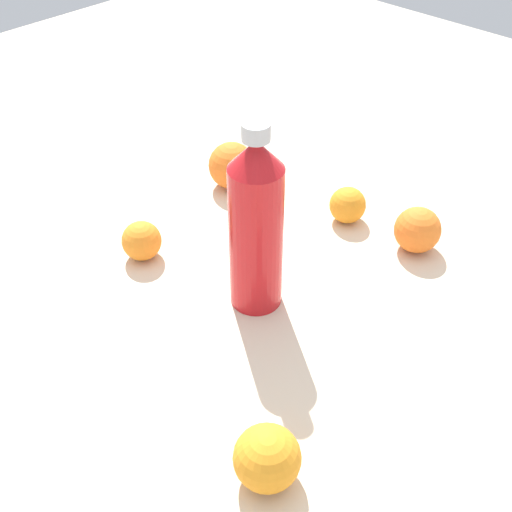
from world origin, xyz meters
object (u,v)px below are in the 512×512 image
orange_1 (142,241)px  orange_2 (267,458)px  orange_4 (232,165)px  orange_0 (417,230)px  water_bottle (256,225)px  orange_3 (348,205)px

orange_1 → orange_2: 0.43m
orange_4 → orange_0: bearing=102.2°
orange_2 → water_bottle: bearing=-133.8°
orange_0 → orange_3: size_ratio=1.20×
orange_0 → orange_2: 0.47m
orange_0 → orange_3: (0.01, -0.12, -0.01)m
orange_2 → orange_4: orange_4 is taller
orange_0 → orange_4: 0.34m
orange_4 → water_bottle: bearing=51.9°
orange_4 → orange_1: bearing=10.3°
water_bottle → orange_4: size_ratio=3.40×
orange_0 → orange_4: bearing=-77.8°
water_bottle → orange_2: (0.20, 0.21, -0.10)m
orange_1 → orange_3: 0.34m
water_bottle → orange_1: 0.23m
water_bottle → orange_4: 0.31m
orange_0 → orange_4: (0.07, -0.34, 0.01)m
orange_1 → orange_2: bearing=69.7°
orange_0 → orange_4: size_ratio=0.88×
orange_0 → orange_3: bearing=-83.4°
orange_3 → water_bottle: bearing=5.8°
orange_2 → orange_4: bearing=-130.9°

